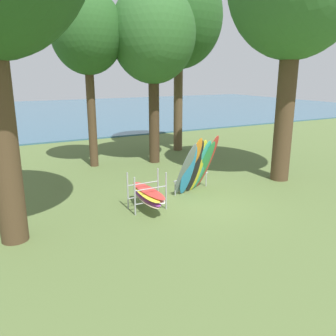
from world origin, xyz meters
The scene contains 7 objects.
ground_plane centered at (0.00, 0.00, 0.00)m, with size 80.00×80.00×0.00m, color #566B38.
lake_water centered at (0.00, 31.14, 0.05)m, with size 80.00×36.00×0.10m, color #38607A.
tree_mid_behind centered at (-1.98, 6.33, 6.02)m, with size 3.21×3.21×7.94m.
tree_far_left_back centered at (3.36, 7.58, 7.15)m, with size 4.65×4.65×9.88m.
tree_far_right_back centered at (0.92, 5.65, 6.02)m, with size 3.93×3.93×8.34m.
leaning_board_pile centered at (0.20, 0.62, 1.03)m, with size 1.97×1.49×2.20m.
board_storage_rack centered at (-2.06, 0.04, 0.52)m, with size 1.15×2.13×1.25m.
Camera 1 is at (-6.56, -9.89, 4.35)m, focal length 37.67 mm.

